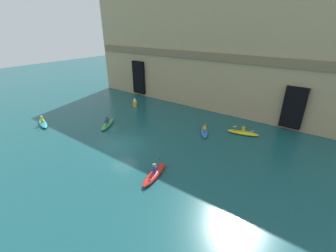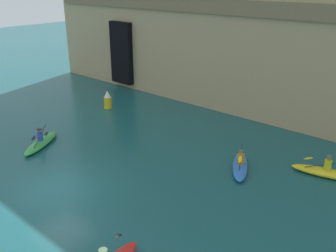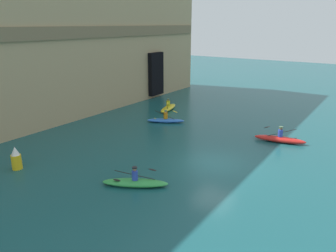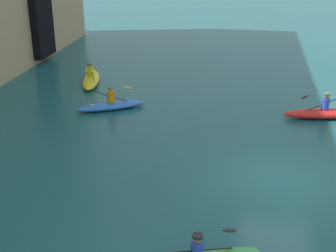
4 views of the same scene
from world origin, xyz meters
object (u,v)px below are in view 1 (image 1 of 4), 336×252
at_px(kayak_blue, 204,131).
at_px(kayak_green, 108,124).
at_px(kayak_cyan, 43,123).
at_px(kayak_yellow, 243,132).
at_px(marker_buoy, 135,102).
at_px(kayak_red, 155,174).

relative_size(kayak_blue, kayak_green, 0.92).
distance_m(kayak_cyan, kayak_green, 7.92).
distance_m(kayak_blue, kayak_yellow, 4.25).
distance_m(kayak_green, kayak_yellow, 15.85).
xyz_separation_m(kayak_green, marker_buoy, (-2.26, 7.05, 0.43)).
distance_m(kayak_blue, kayak_cyan, 19.48).
relative_size(kayak_red, marker_buoy, 2.62).
height_order(kayak_cyan, kayak_green, kayak_cyan).
height_order(kayak_green, marker_buoy, marker_buoy).
bearing_deg(marker_buoy, kayak_cyan, -109.99).
relative_size(kayak_red, kayak_cyan, 1.11).
bearing_deg(kayak_green, marker_buoy, 168.01).
xyz_separation_m(kayak_red, kayak_cyan, (-17.43, -0.25, -0.01)).
height_order(kayak_cyan, kayak_yellow, kayak_cyan).
xyz_separation_m(kayak_blue, kayak_green, (-10.37, -5.22, -0.00)).
relative_size(kayak_red, kayak_yellow, 1.04).
bearing_deg(kayak_red, kayak_blue, 172.23).
height_order(kayak_blue, kayak_red, kayak_red).
bearing_deg(kayak_cyan, marker_buoy, -92.73).
bearing_deg(kayak_cyan, kayak_green, -127.60).
relative_size(kayak_red, kayak_green, 1.05).
distance_m(kayak_red, marker_buoy, 17.42).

